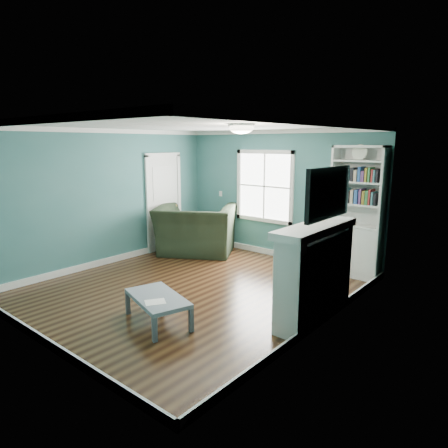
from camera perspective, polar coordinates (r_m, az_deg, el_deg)
The scene contains 13 objects.
floor at distance 6.66m, azimuth -4.48°, elevation -9.09°, with size 5.00×5.00×0.00m, color black.
room_walls at distance 6.28m, azimuth -4.70°, elevation 4.55°, with size 5.00×5.00×5.00m.
trim at distance 6.33m, azimuth -4.65°, elevation 1.45°, with size 4.50×5.00×2.60m.
window at distance 8.40m, azimuth 5.80°, elevation 5.38°, with size 1.40×0.06×1.50m.
bookshelf at distance 7.37m, azimuth 18.35°, elevation -0.16°, with size 0.90×0.35×2.31m.
fireplace at distance 5.45m, azimuth 12.96°, elevation -6.98°, with size 0.44×1.58×1.30m.
tv at distance 5.16m, azimuth 14.70°, elevation 4.32°, with size 0.06×1.10×0.65m, color black.
door at distance 8.90m, azimuth -8.58°, elevation 3.20°, with size 0.12×0.98×2.17m.
ceiling_fixture at distance 5.72m, azimuth 2.50°, elevation 13.61°, with size 0.38×0.38×0.15m.
light_switch at distance 9.15m, azimuth -0.49°, elevation 4.36°, with size 0.08×0.01×0.12m, color white.
recliner at distance 8.54m, azimuth -4.02°, elevation 0.38°, with size 1.59×1.03×1.39m, color black.
coffee_table at distance 5.41m, azimuth -9.48°, elevation -10.61°, with size 1.12×0.83×0.36m.
paper_sheet at distance 5.21m, azimuth -9.80°, elevation -10.91°, with size 0.20×0.25×0.00m, color white.
Camera 1 is at (4.37, -4.45, 2.33)m, focal length 32.00 mm.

